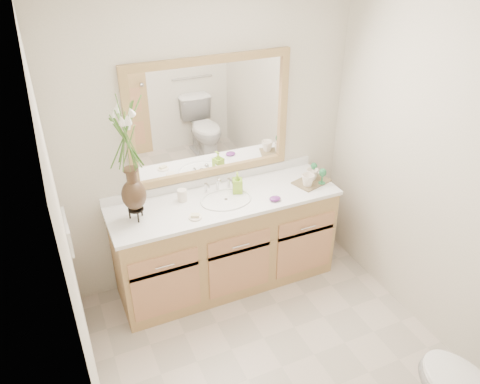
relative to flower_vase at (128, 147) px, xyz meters
name	(u,v)px	position (x,y,z in m)	size (l,w,h in m)	color
floor	(282,367)	(0.70, -1.02, -1.41)	(2.60, 2.60, 0.00)	#BCB0A0
ceiling	(306,7)	(0.70, -1.02, 0.99)	(2.40, 2.60, 0.02)	white
wall_back	(211,142)	(0.70, 0.28, -0.21)	(2.40, 0.02, 2.40)	silver
wall_left	(76,285)	(-0.50, -1.02, -0.21)	(0.02, 2.60, 2.40)	silver
wall_right	(448,185)	(1.90, -1.02, -0.21)	(0.02, 2.60, 2.40)	silver
vanity	(226,243)	(0.70, -0.01, -1.01)	(1.80, 0.55, 0.80)	tan
counter	(225,201)	(0.70, -0.01, -0.60)	(1.84, 0.57, 0.03)	white
sink	(226,206)	(0.70, -0.02, -0.64)	(0.38, 0.34, 0.23)	white
mirror	(211,119)	(0.70, 0.26, -0.01)	(1.32, 0.04, 0.97)	white
switch_plate	(69,236)	(-0.49, -0.26, -0.43)	(0.02, 0.12, 0.12)	white
flower_vase	(128,147)	(0.00, 0.00, 0.00)	(0.21, 0.21, 0.86)	black
tumbler	(182,195)	(0.39, 0.11, -0.53)	(0.07, 0.07, 0.10)	white
soap_dish	(195,217)	(0.39, -0.17, -0.57)	(0.10, 0.10, 0.03)	white
soap_bottle	(237,183)	(0.83, 0.05, -0.50)	(0.07, 0.07, 0.16)	#8CC32D
purple_dish	(275,199)	(1.05, -0.19, -0.57)	(0.09, 0.07, 0.03)	#68287A
tray	(311,182)	(1.46, -0.06, -0.58)	(0.29, 0.20, 0.01)	brown
mug_left	(308,180)	(1.39, -0.11, -0.52)	(0.11, 0.10, 0.11)	white
mug_right	(312,174)	(1.48, -0.03, -0.52)	(0.10, 0.10, 0.10)	white
goblet_front	(323,173)	(1.52, -0.12, -0.48)	(0.06, 0.06, 0.14)	#277743
goblet_back	(314,167)	(1.52, 0.01, -0.48)	(0.06, 0.06, 0.13)	#277743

